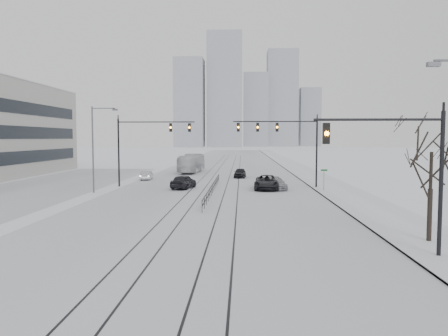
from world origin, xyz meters
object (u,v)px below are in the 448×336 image
sedan_sb_inner (183,182)px  sedan_nb_right (276,184)px  bare_tree (431,161)px  box_truck (192,163)px  sedan_nb_front (267,182)px  traffic_mast_near (407,163)px  sedan_sb_outer (147,175)px  sedan_nb_far (240,173)px

sedan_sb_inner → sedan_nb_right: bearing=-169.3°
bare_tree → sedan_nb_right: 25.86m
sedan_nb_right → box_truck: size_ratio=0.40×
sedan_nb_right → sedan_sb_inner: bearing=170.5°
bare_tree → sedan_nb_front: size_ratio=1.07×
sedan_sb_inner → box_truck: 23.00m
sedan_nb_front → box_truck: size_ratio=0.52×
traffic_mast_near → sedan_sb_inner: traffic_mast_near is taller
traffic_mast_near → sedan_sb_inner: (-14.37, 28.01, -3.77)m
sedan_nb_right → sedan_sb_outer: bearing=140.0°
traffic_mast_near → box_truck: bearing=107.5°
sedan_sb_inner → sedan_nb_front: sedan_sb_inner is taller
sedan_nb_front → sedan_nb_right: bearing=15.9°
sedan_sb_outer → sedan_sb_inner: bearing=118.7°
sedan_nb_far → sedan_nb_right: bearing=-70.1°
bare_tree → sedan_nb_front: bare_tree is taller
traffic_mast_near → sedan_nb_front: size_ratio=1.23×
box_truck → sedan_nb_far: bearing=136.8°
sedan_nb_front → box_truck: bearing=119.8°
sedan_nb_right → box_truck: box_truck is taller
traffic_mast_near → sedan_sb_inner: 31.70m
traffic_mast_near → sedan_sb_outer: 43.65m
traffic_mast_near → sedan_nb_front: bearing=100.3°
traffic_mast_near → sedan_nb_front: (-5.00, 27.56, -3.77)m
sedan_sb_outer → sedan_nb_front: sedan_nb_front is taller
traffic_mast_near → sedan_nb_far: size_ratio=1.76×
sedan_sb_outer → sedan_nb_front: size_ratio=0.65×
sedan_nb_right → sedan_nb_front: bearing=-176.8°
sedan_nb_front → sedan_nb_far: (-3.03, 14.51, -0.11)m
bare_tree → sedan_nb_front: bearing=106.8°
sedan_sb_outer → sedan_nb_front: 19.03m
sedan_nb_front → sedan_nb_right: sedan_nb_front is taller
sedan_sb_outer → sedan_nb_far: sedan_nb_far is taller
sedan_sb_inner → sedan_nb_right: size_ratio=1.05×
sedan_nb_right → sedan_nb_far: (-4.11, 14.29, 0.04)m
sedan_nb_front → traffic_mast_near: bearing=-75.3°
sedan_sb_inner → sedan_nb_front: bearing=-170.8°
sedan_nb_front → sedan_sb_outer: bearing=150.5°
sedan_sb_outer → box_truck: bearing=-113.8°
bare_tree → sedan_nb_right: (-6.33, 24.78, -3.85)m
sedan_sb_inner → sedan_nb_far: 15.43m
sedan_sb_inner → sedan_nb_right: 10.45m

